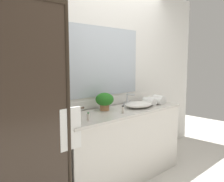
# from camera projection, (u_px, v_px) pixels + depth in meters

# --- Properties ---
(ground_plane) EXTENTS (8.00, 8.00, 0.00)m
(ground_plane) POSITION_uv_depth(u_px,v_px,m) (120.00, 179.00, 3.10)
(ground_plane) COLOR silver
(wall_back_with_mirror) EXTENTS (4.40, 0.06, 2.60)m
(wall_back_with_mirror) POSITION_uv_depth(u_px,v_px,m) (102.00, 76.00, 3.18)
(wall_back_with_mirror) COLOR silver
(wall_back_with_mirror) RESTS_ON ground_plane
(vanity_cabinet) EXTENTS (1.80, 0.58, 0.90)m
(vanity_cabinet) POSITION_uv_depth(u_px,v_px,m) (120.00, 145.00, 3.05)
(vanity_cabinet) COLOR silver
(vanity_cabinet) RESTS_ON ground_plane
(shower_enclosure) EXTENTS (1.20, 0.59, 2.00)m
(shower_enclosure) POSITION_uv_depth(u_px,v_px,m) (29.00, 121.00, 1.95)
(shower_enclosure) COLOR #2D2319
(shower_enclosure) RESTS_ON ground_plane
(sink_basin) EXTENTS (0.42, 0.31, 0.08)m
(sink_basin) POSITION_uv_depth(u_px,v_px,m) (139.00, 104.00, 3.16)
(sink_basin) COLOR white
(sink_basin) RESTS_ON vanity_cabinet
(faucet) EXTENTS (0.17, 0.15, 0.17)m
(faucet) POSITION_uv_depth(u_px,v_px,m) (128.00, 101.00, 3.29)
(faucet) COLOR silver
(faucet) RESTS_ON vanity_cabinet
(potted_plant) EXTENTS (0.22, 0.22, 0.22)m
(potted_plant) POSITION_uv_depth(u_px,v_px,m) (105.00, 100.00, 2.96)
(potted_plant) COLOR #B77A51
(potted_plant) RESTS_ON vanity_cabinet
(amenity_bottle_lotion) EXTENTS (0.03, 0.03, 0.09)m
(amenity_bottle_lotion) POSITION_uv_depth(u_px,v_px,m) (123.00, 110.00, 2.79)
(amenity_bottle_lotion) COLOR silver
(amenity_bottle_lotion) RESTS_ON vanity_cabinet
(amenity_bottle_body_wash) EXTENTS (0.03, 0.03, 0.07)m
(amenity_bottle_body_wash) POSITION_uv_depth(u_px,v_px,m) (57.00, 115.00, 2.57)
(amenity_bottle_body_wash) COLOR #4C7056
(amenity_bottle_body_wash) RESTS_ON vanity_cabinet
(amenity_bottle_shampoo) EXTENTS (0.03, 0.03, 0.08)m
(amenity_bottle_shampoo) POSITION_uv_depth(u_px,v_px,m) (88.00, 117.00, 2.47)
(amenity_bottle_shampoo) COLOR silver
(amenity_bottle_shampoo) RESTS_ON vanity_cabinet
(rolled_towel_near_edge) EXTENTS (0.15, 0.21, 0.11)m
(rolled_towel_near_edge) POSITION_uv_depth(u_px,v_px,m) (159.00, 99.00, 3.48)
(rolled_towel_near_edge) COLOR white
(rolled_towel_near_edge) RESTS_ON vanity_cabinet
(rolled_towel_middle) EXTENTS (0.10, 0.24, 0.09)m
(rolled_towel_middle) POSITION_uv_depth(u_px,v_px,m) (155.00, 101.00, 3.40)
(rolled_towel_middle) COLOR white
(rolled_towel_middle) RESTS_ON vanity_cabinet
(rolled_towel_far_edge) EXTENTS (0.14, 0.22, 0.10)m
(rolled_towel_far_edge) POSITION_uv_depth(u_px,v_px,m) (149.00, 101.00, 3.33)
(rolled_towel_far_edge) COLOR white
(rolled_towel_far_edge) RESTS_ON vanity_cabinet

